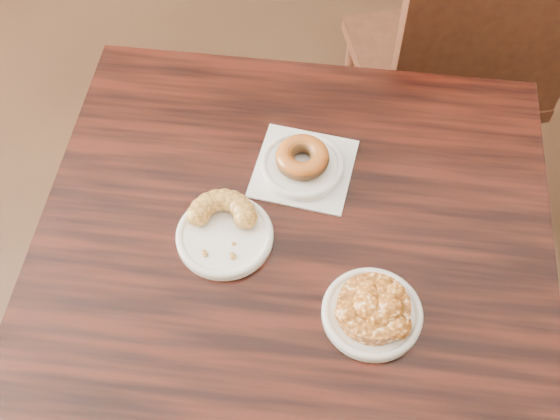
# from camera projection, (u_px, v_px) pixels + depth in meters

# --- Properties ---
(floor) EXTENTS (5.00, 5.00, 0.00)m
(floor) POSITION_uv_depth(u_px,v_px,m) (252.00, 302.00, 1.89)
(floor) COLOR black
(floor) RESTS_ON ground
(cafe_table) EXTENTS (0.88, 0.88, 0.75)m
(cafe_table) POSITION_uv_depth(u_px,v_px,m) (289.00, 343.00, 1.42)
(cafe_table) COLOR black
(cafe_table) RESTS_ON floor
(chair_far) EXTENTS (0.55, 0.55, 0.90)m
(chair_far) POSITION_uv_depth(u_px,v_px,m) (441.00, 67.00, 1.75)
(chair_far) COLOR black
(chair_far) RESTS_ON floor
(napkin) EXTENTS (0.19, 0.19, 0.00)m
(napkin) POSITION_uv_depth(u_px,v_px,m) (304.00, 168.00, 1.20)
(napkin) COLOR silver
(napkin) RESTS_ON cafe_table
(plate_donut) EXTENTS (0.14, 0.14, 0.01)m
(plate_donut) POSITION_uv_depth(u_px,v_px,m) (302.00, 166.00, 1.19)
(plate_donut) COLOR white
(plate_donut) RESTS_ON napkin
(plate_cruller) EXTENTS (0.16, 0.16, 0.01)m
(plate_cruller) POSITION_uv_depth(u_px,v_px,m) (225.00, 236.00, 1.12)
(plate_cruller) COLOR white
(plate_cruller) RESTS_ON cafe_table
(plate_fritter) EXTENTS (0.15, 0.15, 0.01)m
(plate_fritter) POSITION_uv_depth(u_px,v_px,m) (372.00, 314.00, 1.04)
(plate_fritter) COLOR silver
(plate_fritter) RESTS_ON cafe_table
(glazed_donut) EXTENTS (0.09, 0.09, 0.03)m
(glazed_donut) POSITION_uv_depth(u_px,v_px,m) (302.00, 157.00, 1.17)
(glazed_donut) COLOR #943C15
(glazed_donut) RESTS_ON plate_donut
(apple_fritter) EXTENTS (0.15, 0.15, 0.04)m
(apple_fritter) POSITION_uv_depth(u_px,v_px,m) (374.00, 307.00, 1.02)
(apple_fritter) COLOR #4D2308
(apple_fritter) RESTS_ON plate_fritter
(cruller_fragment) EXTENTS (0.13, 0.13, 0.03)m
(cruller_fragment) POSITION_uv_depth(u_px,v_px,m) (224.00, 229.00, 1.10)
(cruller_fragment) COLOR brown
(cruller_fragment) RESTS_ON plate_cruller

